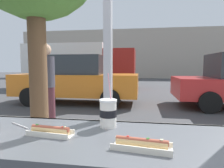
{
  "coord_description": "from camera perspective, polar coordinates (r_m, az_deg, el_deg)",
  "views": [
    {
      "loc": [
        0.22,
        -1.2,
        1.37
      ],
      "look_at": [
        -0.42,
        2.98,
        0.98
      ],
      "focal_mm": 30.91,
      "sensor_mm": 36.0,
      "label": 1
    }
  ],
  "objects": [
    {
      "name": "box_truck",
      "position": [
        12.17,
        -9.57,
        5.87
      ],
      "size": [
        6.65,
        2.44,
        2.68
      ],
      "color": "silver",
      "rests_on": "ground"
    },
    {
      "name": "soda_cup_right",
      "position": [
        1.16,
        -1.14,
        -8.5
      ],
      "size": [
        0.11,
        0.11,
        0.32
      ],
      "color": "silver",
      "rests_on": "window_counter"
    },
    {
      "name": "hotdog_tray_far",
      "position": [
        1.09,
        -17.77,
        -13.09
      ],
      "size": [
        0.25,
        0.11,
        0.05
      ],
      "color": "silver",
      "rests_on": "window_counter"
    },
    {
      "name": "window_wall",
      "position": [
        1.36,
        -1.22,
        22.67
      ],
      "size": [
        2.71,
        0.2,
        2.9
      ],
      "color": "#56544F",
      "rests_on": "ground"
    },
    {
      "name": "sidewalk_strip",
      "position": [
        3.1,
        4.01,
        -19.47
      ],
      "size": [
        16.0,
        2.8,
        0.15
      ],
      "primitive_type": "cube",
      "color": "#B2ADA3",
      "rests_on": "ground"
    },
    {
      "name": "loose_straw",
      "position": [
        1.32,
        -25.56,
        -11.0
      ],
      "size": [
        0.17,
        0.1,
        0.01
      ],
      "primitive_type": "cylinder",
      "rotation": [
        0.0,
        1.57,
        -0.5
      ],
      "color": "white",
      "rests_on": "window_counter"
    },
    {
      "name": "parked_car_orange",
      "position": [
        7.26,
        -10.74,
        1.41
      ],
      "size": [
        4.49,
        1.9,
        1.75
      ],
      "color": "orange",
      "rests_on": "ground"
    },
    {
      "name": "hotdog_tray_near",
      "position": [
        0.89,
        8.78,
        -17.18
      ],
      "size": [
        0.27,
        0.13,
        0.05
      ],
      "color": "beige",
      "rests_on": "window_counter"
    },
    {
      "name": "building_facade_far",
      "position": [
        22.46,
        8.26,
        8.8
      ],
      "size": [
        28.0,
        1.2,
        5.5
      ],
      "primitive_type": "cube",
      "color": "#A89E8E",
      "rests_on": "ground"
    },
    {
      "name": "pedestrian",
      "position": [
        3.74,
        -18.94,
        0.56
      ],
      "size": [
        0.32,
        0.32,
        1.63
      ],
      "color": "#4B262E",
      "rests_on": "sidewalk_strip"
    },
    {
      "name": "ground_plane",
      "position": [
        9.31,
        7.28,
        -3.18
      ],
      "size": [
        60.0,
        60.0,
        0.0
      ],
      "primitive_type": "plane",
      "color": "#424244"
    }
  ]
}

